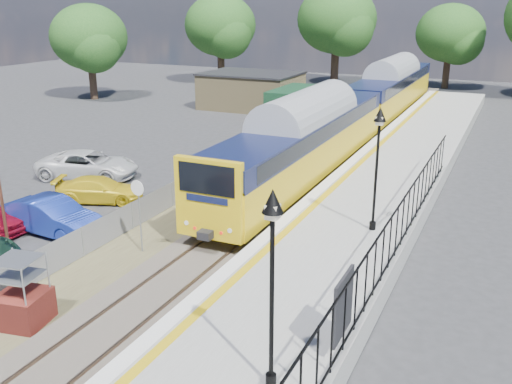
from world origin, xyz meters
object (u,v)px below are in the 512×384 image
Objects in this scene: victorian_lamp_south at (272,245)px; car_yellow at (99,190)px; car_white at (88,165)px; car_blue at (52,216)px; speed_sign at (139,204)px; train at (359,107)px; victorian_lamp_north at (378,141)px; brick_plinth at (21,293)px.

victorian_lamp_south is 1.13× the size of car_yellow.
car_blue is at bearing -165.78° from car_white.
speed_sign is (-8.00, 6.25, -2.34)m from victorian_lamp_south.
train is at bearing -13.66° from car_blue.
victorian_lamp_north is 16.75m from car_white.
car_yellow is at bearing 179.03° from victorian_lamp_north.
victorian_lamp_south is at bearing -88.85° from victorian_lamp_north.
car_yellow is at bearing -148.43° from car_white.
victorian_lamp_north is 2.15× the size of brick_plinth.
train is at bearing 106.93° from victorian_lamp_north.
victorian_lamp_south is 8.77m from brick_plinth.
victorian_lamp_north reaches higher than brick_plinth.
victorian_lamp_north is at bearing -68.73° from car_blue.
car_blue is 4.01m from car_yellow.
victorian_lamp_south is at bearing -4.55° from brick_plinth.
speed_sign is at bearing -145.21° from car_white.
speed_sign is 0.54× the size of car_white.
car_yellow is (-7.74, -17.19, -1.75)m from train.
brick_plinth is 0.41× the size of car_white.
train reaches higher than car_white.
speed_sign is (-2.50, -21.16, -0.39)m from train.
brick_plinth is 14.82m from car_white.
victorian_lamp_north is (-0.20, 10.00, 0.00)m from victorian_lamp_south.
train is 10.03× the size of car_yellow.
victorian_lamp_south is at bearing -78.65° from train.
car_white is (-16.29, 13.01, -3.57)m from victorian_lamp_south.
victorian_lamp_south is 14.35m from car_blue.
car_blue is (-4.27, 5.66, -0.29)m from brick_plinth.
brick_plinth is at bearing -162.52° from car_white.
speed_sign reaches higher than car_yellow.
brick_plinth reaches higher than car_white.
victorian_lamp_south reaches higher than car_white.
victorian_lamp_north is 8.97m from speed_sign.
car_white is (-8.29, 6.76, -1.22)m from speed_sign.
car_blue is at bearing 170.30° from car_yellow.
speed_sign is at bearing 88.85° from brick_plinth.
car_blue is at bearing -177.56° from speed_sign.
brick_plinth is at bearing 175.45° from victorian_lamp_south.
speed_sign is at bearing -149.18° from car_yellow.
train is (-5.30, 17.41, -1.96)m from victorian_lamp_north.
victorian_lamp_south is 0.11× the size of train.
brick_plinth is at bearing -138.56° from car_blue.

